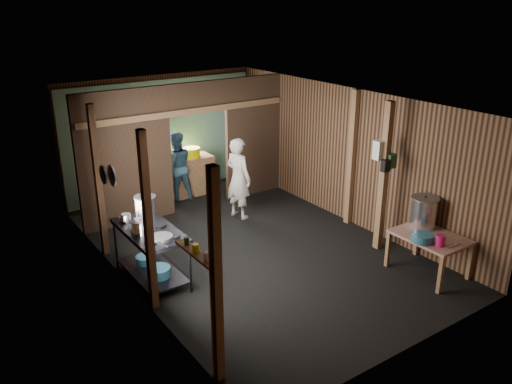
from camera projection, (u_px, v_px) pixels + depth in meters
floor at (250, 247)px, 9.27m from camera, size 4.50×7.00×0.00m
ceiling at (249, 101)px, 8.35m from camera, size 4.50×7.00×0.00m
wall_back at (161, 135)px, 11.51m from camera, size 4.50×0.00×2.60m
wall_front at (416, 258)px, 6.12m from camera, size 4.50×0.00×2.60m
wall_left at (121, 206)px, 7.62m from camera, size 0.00×7.00×2.60m
wall_right at (347, 156)px, 10.01m from camera, size 0.00×7.00×2.60m
partition_left at (125, 159)px, 9.80m from camera, size 1.85×0.10×2.60m
partition_right at (253, 137)px, 11.34m from camera, size 1.35×0.10×2.60m
partition_header at (197, 97)px, 10.29m from camera, size 1.30×0.10×0.60m
turquoise_panel at (162, 137)px, 11.48m from camera, size 4.40×0.06×2.50m
back_counter at (186, 176)px, 11.55m from camera, size 1.20×0.50×0.85m
wall_clock at (171, 107)px, 11.35m from camera, size 0.20×0.03×0.20m
post_left_a at (216, 280)px, 5.65m from camera, size 0.10×0.12×2.60m
post_left_b at (148, 224)px, 7.04m from camera, size 0.10×0.12×2.60m
post_left_c at (98, 182)px, 8.58m from camera, size 0.10×0.12×2.60m
post_right at (352, 159)px, 9.82m from camera, size 0.10×0.12×2.60m
post_free at (384, 178)px, 8.79m from camera, size 0.12×0.12×2.60m
cross_beam at (188, 111)px, 10.20m from camera, size 4.40×0.12×0.12m
pan_lid_big at (112, 176)px, 7.82m from camera, size 0.03×0.34×0.34m
pan_lid_small at (103, 175)px, 8.17m from camera, size 0.03×0.30×0.30m
wall_shelf at (196, 253)px, 6.02m from camera, size 0.14×0.80×0.03m
jar_white at (207, 256)px, 5.80m from camera, size 0.07×0.07×0.10m
jar_yellow at (196, 248)px, 5.99m from camera, size 0.08×0.08×0.10m
jar_green at (187, 241)px, 6.16m from camera, size 0.06×0.06×0.10m
bag_white at (380, 150)px, 8.66m from camera, size 0.22×0.15×0.32m
bag_green at (391, 161)px, 8.68m from camera, size 0.16×0.12×0.24m
bag_black at (386, 166)px, 8.61m from camera, size 0.14×0.10×0.20m
gas_range at (151, 255)px, 8.06m from camera, size 0.76×1.48×0.87m
prep_table at (428, 254)px, 8.30m from camera, size 0.80×1.10×0.65m
stove_pot_large at (146, 207)px, 8.32m from camera, size 0.42×0.42×0.35m
stove_pot_med at (140, 228)px, 7.72m from camera, size 0.34×0.34×0.23m
stove_saucepan at (126, 217)px, 8.19m from camera, size 0.20×0.20×0.10m
frying_pan at (162, 238)px, 7.56m from camera, size 0.50×0.63×0.07m
blue_tub_front at (159, 272)px, 7.94m from camera, size 0.36×0.36×0.15m
blue_tub_back at (145, 260)px, 8.34m from camera, size 0.30×0.30×0.12m
stock_pot at (424, 212)px, 8.44m from camera, size 0.52×0.52×0.52m
wash_basin at (423, 238)px, 7.97m from camera, size 0.44×0.44×0.13m
pink_bucket at (440, 241)px, 7.83m from camera, size 0.17×0.17×0.17m
knife at (453, 245)px, 7.85m from camera, size 0.30×0.05×0.01m
yellow_tub at (192, 152)px, 11.45m from camera, size 0.37×0.37×0.20m
red_cup at (175, 157)px, 11.25m from camera, size 0.12×0.12×0.15m
cook at (238, 178)px, 10.26m from camera, size 0.51×0.66×1.62m
worker_back at (176, 166)px, 11.17m from camera, size 0.84×0.71×1.51m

